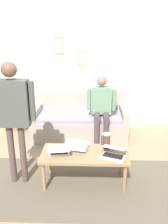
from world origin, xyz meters
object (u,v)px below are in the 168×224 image
at_px(laptop_center, 77,148).
at_px(couch, 80,122).
at_px(laptop_right, 59,151).
at_px(laptop_left, 113,153).
at_px(person_seated, 102,106).
at_px(french_press, 106,141).
at_px(person_standing, 13,109).
at_px(coffee_table, 85,156).
at_px(side_shelf, 16,113).
at_px(flower_vase, 14,89).

bearing_deg(laptop_center, couch, -88.68).
bearing_deg(laptop_right, laptop_left, 176.57).
height_order(laptop_right, person_seated, person_seated).
distance_m(couch, laptop_right, 1.66).
relative_size(french_press, person_standing, 0.15).
distance_m(coffee_table, laptop_center, 0.16).
relative_size(side_shelf, flower_vase, 1.64).
bearing_deg(laptop_left, french_press, -70.54).
relative_size(couch, person_seated, 1.47).
bearing_deg(person_standing, couch, -116.19).
bearing_deg(flower_vase, person_seated, 163.66).
height_order(coffee_table, side_shelf, side_shelf).
height_order(laptop_center, flower_vase, flower_vase).
bearing_deg(person_seated, couch, -28.01).
xyz_separation_m(couch, coffee_table, (-0.15, 1.60, 0.11)).
height_order(laptop_center, laptop_right, laptop_center).
distance_m(laptop_left, side_shelf, 2.80).
height_order(side_shelf, flower_vase, flower_vase).
bearing_deg(person_seated, laptop_right, 65.97).
height_order(laptop_center, person_standing, person_standing).
xyz_separation_m(laptop_right, person_standing, (0.59, -0.02, 0.59)).
bearing_deg(laptop_left, person_seated, -85.57).
height_order(laptop_left, laptop_center, laptop_center).
relative_size(laptop_left, person_seated, 0.31).
xyz_separation_m(french_press, person_standing, (1.25, 0.17, 0.52)).
xyz_separation_m(laptop_right, flower_vase, (1.22, -1.95, 0.39)).
distance_m(couch, laptop_left, 1.78).
relative_size(laptop_left, french_press, 1.56).
relative_size(person_standing, person_seated, 1.35).
xyz_separation_m(couch, laptop_center, (-0.04, 1.54, 0.20)).
bearing_deg(flower_vase, french_press, 136.74).
bearing_deg(coffee_table, laptop_left, 168.24).
xyz_separation_m(french_press, person_seated, (0.03, -1.22, 0.15)).
bearing_deg(laptop_center, french_press, -167.65).
distance_m(laptop_center, flower_vase, 2.39).
xyz_separation_m(laptop_center, french_press, (-0.42, -0.09, 0.07)).
xyz_separation_m(side_shelf, person_standing, (-0.63, 1.93, 0.74)).
xyz_separation_m(laptop_left, laptop_right, (0.74, -0.04, 0.00)).
relative_size(coffee_table, french_press, 4.67).
distance_m(coffee_table, flower_vase, 2.52).
xyz_separation_m(couch, person_seated, (-0.43, 0.23, 0.42)).
xyz_separation_m(couch, person_standing, (0.80, 1.62, 0.80)).
xyz_separation_m(laptop_left, french_press, (0.08, -0.23, 0.07)).
height_order(laptop_right, french_press, french_press).
distance_m(french_press, person_standing, 1.37).
height_order(laptop_right, flower_vase, flower_vase).
relative_size(laptop_center, person_seated, 0.28).
height_order(couch, person_standing, person_standing).
height_order(laptop_center, side_shelf, side_shelf).
distance_m(laptop_left, laptop_center, 0.52).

